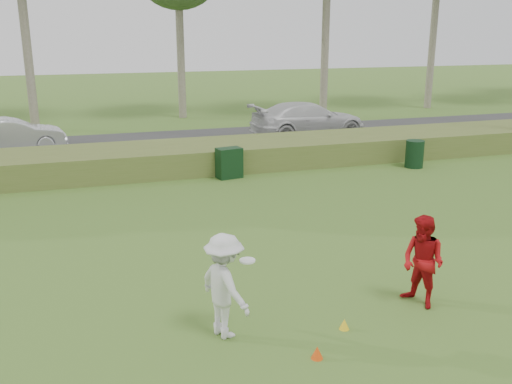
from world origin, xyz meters
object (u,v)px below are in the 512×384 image
object	(u,v)px
utility_cabinet	(229,163)
trash_bin	(415,154)
car_mid	(12,135)
cone_yellow	(344,324)
cone_orange	(317,352)
car_right	(308,119)
player_white	(225,286)
player_red	(423,262)

from	to	relation	value
utility_cabinet	trash_bin	xyz separation A→B (m)	(7.02, -0.58, -0.02)
car_mid	cone_yellow	bearing A→B (deg)	-168.74
cone_orange	trash_bin	bearing A→B (deg)	51.41
utility_cabinet	car_right	world-z (taller)	car_right
car_right	cone_orange	bearing A→B (deg)	155.36
car_mid	car_right	xyz separation A→B (m)	(13.12, -0.44, 0.11)
player_white	cone_orange	world-z (taller)	player_white
car_right	trash_bin	bearing A→B (deg)	-170.40
utility_cabinet	car_right	bearing A→B (deg)	37.71
player_white	utility_cabinet	distance (m)	10.61
cone_yellow	utility_cabinet	distance (m)	10.72
cone_orange	car_right	bearing A→B (deg)	67.89
player_white	utility_cabinet	xyz separation A→B (m)	(2.80, 10.23, -0.38)
car_mid	player_white	bearing A→B (deg)	-174.35
cone_orange	utility_cabinet	distance (m)	11.50
player_white	car_right	size ratio (longest dim) A/B	0.33
cone_orange	car_mid	world-z (taller)	car_mid
car_mid	car_right	distance (m)	13.13
cone_yellow	trash_bin	world-z (taller)	trash_bin
player_white	cone_yellow	size ratio (longest dim) A/B	9.36
trash_bin	car_mid	size ratio (longest dim) A/B	0.24
trash_bin	player_white	bearing A→B (deg)	-135.52
player_red	cone_orange	xyz separation A→B (m)	(-2.58, -1.10, -0.77)
cone_orange	trash_bin	size ratio (longest dim) A/B	0.21
car_mid	car_right	bearing A→B (deg)	-102.00
cone_yellow	player_red	bearing A→B (deg)	12.71
trash_bin	player_red	bearing A→B (deg)	-121.89
player_red	trash_bin	distance (m)	11.44
cone_yellow	car_right	world-z (taller)	car_right
player_white	car_mid	bearing A→B (deg)	-5.84
player_white	car_right	bearing A→B (deg)	-48.47
utility_cabinet	car_mid	world-z (taller)	car_mid
player_white	utility_cabinet	size ratio (longest dim) A/B	1.72
cone_orange	utility_cabinet	world-z (taller)	utility_cabinet
player_red	trash_bin	size ratio (longest dim) A/B	1.73
cone_yellow	player_white	bearing A→B (deg)	167.35
player_red	cone_orange	bearing A→B (deg)	-86.53
cone_orange	cone_yellow	distance (m)	1.08
player_red	car_mid	size ratio (longest dim) A/B	0.42
player_red	car_right	size ratio (longest dim) A/B	0.32
player_white	cone_yellow	world-z (taller)	player_white
player_red	cone_yellow	distance (m)	1.97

